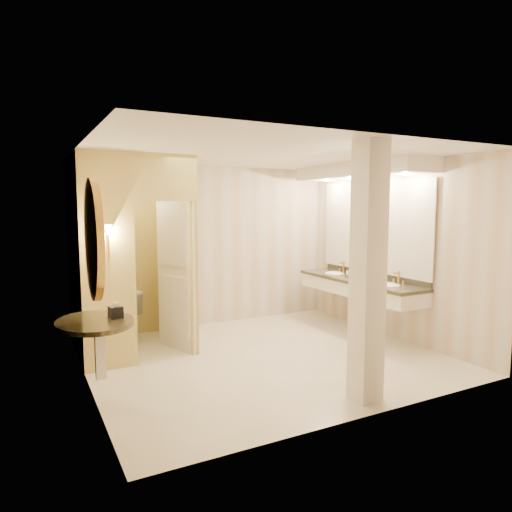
{
  "coord_description": "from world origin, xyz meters",
  "views": [
    {
      "loc": [
        -2.87,
        -5.26,
        2.04
      ],
      "look_at": [
        -0.03,
        0.2,
        1.36
      ],
      "focal_mm": 32.0,
      "sensor_mm": 36.0,
      "label": 1
    }
  ],
  "objects": [
    {
      "name": "console_shelf",
      "position": [
        -2.21,
        -0.44,
        1.34
      ],
      "size": [
        0.96,
        0.96,
        1.93
      ],
      "color": "black",
      "rests_on": "floor"
    },
    {
      "name": "wall_right",
      "position": [
        2.25,
        0.0,
        1.35
      ],
      "size": [
        0.02,
        4.0,
        2.7
      ],
      "primitive_type": "cube",
      "color": "beige",
      "rests_on": "floor"
    },
    {
      "name": "soap_bottle_c",
      "position": [
        1.86,
        -0.04,
        0.98
      ],
      "size": [
        0.1,
        0.1,
        0.22
      ],
      "primitive_type": "imported",
      "rotation": [
        0.0,
        0.0,
        0.23
      ],
      "color": "#C6B28C",
      "rests_on": "vanity"
    },
    {
      "name": "soap_bottle_b",
      "position": [
        1.94,
        0.64,
        0.94
      ],
      "size": [
        0.12,
        0.12,
        0.12
      ],
      "primitive_type": "imported",
      "rotation": [
        0.0,
        0.0,
        0.32
      ],
      "color": "silver",
      "rests_on": "vanity"
    },
    {
      "name": "pillar",
      "position": [
        0.29,
        -1.67,
        1.35
      ],
      "size": [
        0.28,
        0.28,
        2.7
      ],
      "primitive_type": "cube",
      "color": "silver",
      "rests_on": "floor"
    },
    {
      "name": "toilet",
      "position": [
        -1.58,
        1.75,
        0.39
      ],
      "size": [
        0.6,
        0.85,
        0.78
      ],
      "primitive_type": "imported",
      "rotation": [
        0.0,
        0.0,
        3.36
      ],
      "color": "white",
      "rests_on": "floor"
    },
    {
      "name": "ceiling",
      "position": [
        0.0,
        0.0,
        2.7
      ],
      "size": [
        4.5,
        4.5,
        0.0
      ],
      "primitive_type": "plane",
      "rotation": [
        3.14,
        0.0,
        0.0
      ],
      "color": "silver",
      "rests_on": "wall_back"
    },
    {
      "name": "wall_front",
      "position": [
        0.0,
        -2.0,
        1.35
      ],
      "size": [
        4.5,
        0.02,
        2.7
      ],
      "primitive_type": "cube",
      "color": "beige",
      "rests_on": "floor"
    },
    {
      "name": "wall_left",
      "position": [
        -2.25,
        0.0,
        1.35
      ],
      "size": [
        0.02,
        4.0,
        2.7
      ],
      "primitive_type": "cube",
      "color": "beige",
      "rests_on": "floor"
    },
    {
      "name": "soap_bottle_a",
      "position": [
        1.92,
        0.22,
        0.95
      ],
      "size": [
        0.08,
        0.09,
        0.15
      ],
      "primitive_type": "imported",
      "rotation": [
        0.0,
        0.0,
        0.31
      ],
      "color": "beige",
      "rests_on": "vanity"
    },
    {
      "name": "tissue_box",
      "position": [
        -2.02,
        -0.46,
        0.94
      ],
      "size": [
        0.15,
        0.15,
        0.12
      ],
      "primitive_type": "cube",
      "rotation": [
        0.0,
        0.0,
        0.23
      ],
      "color": "black",
      "rests_on": "console_shelf"
    },
    {
      "name": "vanity",
      "position": [
        1.98,
        0.4,
        1.63
      ],
      "size": [
        0.75,
        2.62,
        2.09
      ],
      "color": "silver",
      "rests_on": "floor"
    },
    {
      "name": "floor",
      "position": [
        0.0,
        0.0,
        0.0
      ],
      "size": [
        4.5,
        4.5,
        0.0
      ],
      "primitive_type": "plane",
      "color": "silver",
      "rests_on": "ground"
    },
    {
      "name": "wall_sconce",
      "position": [
        -1.93,
        0.43,
        1.73
      ],
      "size": [
        0.14,
        0.14,
        0.42
      ],
      "color": "gold",
      "rests_on": "toilet_closet"
    },
    {
      "name": "wall_back",
      "position": [
        0.0,
        2.0,
        1.35
      ],
      "size": [
        4.5,
        0.02,
        2.7
      ],
      "primitive_type": "cube",
      "color": "beige",
      "rests_on": "floor"
    },
    {
      "name": "toilet_closet",
      "position": [
        -1.12,
        0.97,
        1.39
      ],
      "size": [
        1.5,
        1.55,
        2.7
      ],
      "color": "#DDCF73",
      "rests_on": "floor"
    }
  ]
}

